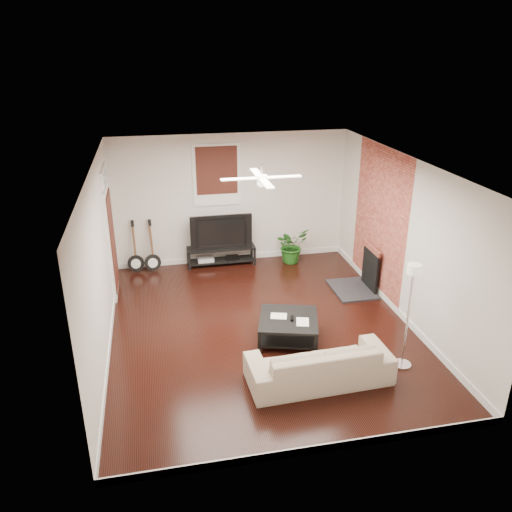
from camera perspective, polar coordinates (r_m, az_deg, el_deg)
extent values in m
cube|color=black|center=(8.85, 0.53, -7.87)|extent=(5.00, 6.00, 0.01)
cube|color=white|center=(7.81, 0.61, 10.12)|extent=(5.00, 6.00, 0.01)
cube|color=silver|center=(11.01, -2.77, 6.32)|extent=(5.00, 0.01, 2.80)
cube|color=silver|center=(5.66, 7.14, -10.72)|extent=(5.00, 0.01, 2.80)
cube|color=silver|center=(8.11, -16.97, -0.82)|extent=(0.01, 6.00, 2.80)
cube|color=silver|center=(9.06, 16.22, 1.74)|extent=(0.01, 6.00, 2.80)
cube|color=#A24134|center=(9.89, 13.56, 3.78)|extent=(0.02, 2.20, 2.80)
cube|color=black|center=(10.11, 11.60, -1.35)|extent=(0.80, 1.10, 0.92)
cube|color=#33140E|center=(10.80, -4.39, 8.97)|extent=(1.00, 0.06, 1.30)
cube|color=white|center=(9.93, -15.88, 2.69)|extent=(0.08, 1.00, 2.50)
cube|color=black|center=(11.17, -3.89, 0.02)|extent=(1.47, 0.39, 0.41)
imported|color=black|center=(10.98, -3.98, 2.87)|extent=(1.31, 0.17, 0.76)
cube|color=black|center=(8.42, 3.61, -8.08)|extent=(1.15, 1.15, 0.39)
imported|color=tan|center=(7.47, 7.04, -11.71)|extent=(2.08, 0.88, 0.60)
imported|color=#1E5A19|center=(11.25, 3.98, 1.20)|extent=(0.90, 0.85, 0.78)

